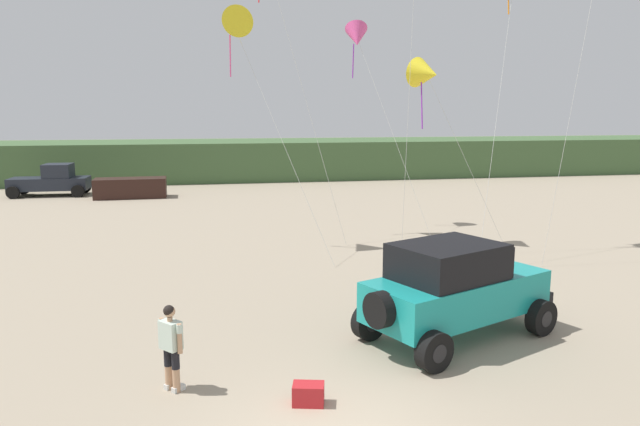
{
  "coord_description": "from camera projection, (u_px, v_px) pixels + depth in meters",
  "views": [
    {
      "loc": [
        -1.86,
        -8.18,
        5.16
      ],
      "look_at": [
        0.56,
        4.25,
        2.98
      ],
      "focal_mm": 33.09,
      "sensor_mm": 36.0,
      "label": 1
    }
  ],
  "objects": [
    {
      "name": "kite_green_box",
      "position": [
        234.0,
        25.0,
        21.49
      ],
      "size": [
        3.81,
        4.56,
        9.04
      ],
      "color": "yellow",
      "rests_on": "ground_plane"
    },
    {
      "name": "cooler_box",
      "position": [
        308.0,
        394.0,
        10.51
      ],
      "size": [
        0.63,
        0.48,
        0.38
      ],
      "primitive_type": "cube",
      "rotation": [
        0.0,
        0.0,
        -0.24
      ],
      "color": "#B21E23",
      "rests_on": "ground_plane"
    },
    {
      "name": "distant_pickup",
      "position": [
        52.0,
        181.0,
        36.62
      ],
      "size": [
        4.63,
        2.42,
        1.98
      ],
      "color": "#1E232D",
      "rests_on": "ground_plane"
    },
    {
      "name": "distant_sedan",
      "position": [
        131.0,
        188.0,
        35.79
      ],
      "size": [
        4.25,
        1.82,
        1.2
      ],
      "primitive_type": "cube",
      "rotation": [
        0.0,
        0.0,
        0.03
      ],
      "color": "black",
      "rests_on": "ground_plane"
    },
    {
      "name": "kite_pink_ribbon",
      "position": [
        427.0,
        74.0,
        22.09
      ],
      "size": [
        3.88,
        1.89,
        7.35
      ],
      "color": "yellow",
      "rests_on": "ground_plane"
    },
    {
      "name": "person_watching",
      "position": [
        171.0,
        343.0,
        10.92
      ],
      "size": [
        0.47,
        0.49,
        1.67
      ],
      "color": "tan",
      "rests_on": "ground_plane"
    },
    {
      "name": "dune_ridge",
      "position": [
        258.0,
        159.0,
        47.16
      ],
      "size": [
        90.0,
        8.41,
        2.9
      ],
      "primitive_type": "cube",
      "color": "#426038",
      "rests_on": "ground_plane"
    },
    {
      "name": "kite_yellow_diamond",
      "position": [
        357.0,
        37.0,
        25.8
      ],
      "size": [
        2.94,
        4.6,
        9.17
      ],
      "color": "#E04C93",
      "rests_on": "ground_plane"
    },
    {
      "name": "jeep",
      "position": [
        455.0,
        288.0,
        13.46
      ],
      "size": [
        5.0,
        3.89,
        2.26
      ],
      "color": "teal",
      "rests_on": "ground_plane"
    }
  ]
}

